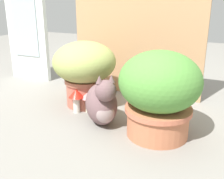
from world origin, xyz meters
TOP-DOWN VIEW (x-y plane):
  - ground_plane at (0.00, 0.00)m, footprint 6.00×6.00m
  - cardboard_backdrop at (0.04, 0.50)m, footprint 0.92×0.03m
  - window_panel_white at (-0.89, 0.49)m, footprint 0.37×0.05m
  - grass_planter at (-0.18, 0.16)m, footprint 0.39×0.39m
  - leafy_planter at (0.35, -0.05)m, footprint 0.40×0.40m
  - cat at (0.04, -0.05)m, footprint 0.29×0.37m
  - mushroom_ornament_red at (-0.17, 0.03)m, footprint 0.09×0.09m
  - mushroom_ornament_pink at (-0.11, 0.07)m, footprint 0.10×0.10m

SIDE VIEW (x-z plane):
  - ground_plane at x=0.00m, z-range 0.00..0.00m
  - mushroom_ornament_pink at x=-0.11m, z-range 0.03..0.16m
  - mushroom_ornament_red at x=-0.17m, z-range 0.03..0.17m
  - cat at x=0.04m, z-range -0.04..0.28m
  - leafy_planter at x=0.35m, z-range 0.02..0.45m
  - grass_planter at x=-0.18m, z-range 0.04..0.45m
  - cardboard_backdrop at x=0.04m, z-range 0.00..0.83m
  - window_panel_white at x=-0.89m, z-range 0.00..0.87m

